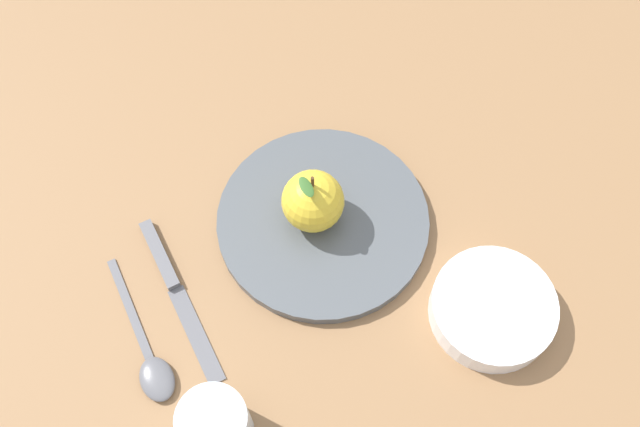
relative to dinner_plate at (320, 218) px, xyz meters
The scene contains 7 objects.
ground_plane 0.03m from the dinner_plate, ahead, with size 2.40×2.40×0.00m, color olive.
dinner_plate is the anchor object (origin of this frame).
apple 0.04m from the dinner_plate, 55.75° to the right, with size 0.07×0.07×0.08m.
side_bowl 0.21m from the dinner_plate, 96.33° to the left, with size 0.13×0.13×0.03m.
cup 0.25m from the dinner_plate, 14.92° to the left, with size 0.07×0.07×0.08m.
knife 0.18m from the dinner_plate, 26.57° to the right, with size 0.10×0.19×0.01m.
spoon 0.24m from the dinner_plate, ahead, with size 0.09×0.16×0.01m.
Camera 1 is at (0.25, 0.21, 0.71)m, focal length 39.31 mm.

